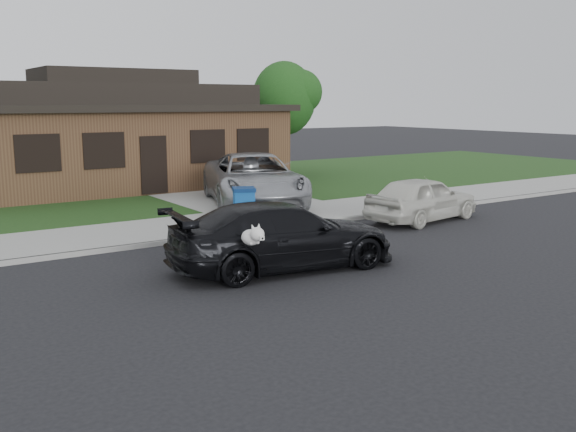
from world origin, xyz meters
TOP-DOWN VIEW (x-y plane):
  - ground at (0.00, 0.00)m, footprint 120.00×120.00m
  - sidewalk at (0.00, 5.00)m, footprint 60.00×3.00m
  - curb at (0.00, 3.50)m, footprint 60.00×0.12m
  - lawn at (0.00, 13.00)m, footprint 60.00×13.00m
  - driveway at (6.00, 10.00)m, footprint 4.50×13.00m
  - sedan at (2.39, -0.05)m, footprint 5.11×2.63m
  - minivan at (5.87, 7.01)m, footprint 4.71×6.64m
  - white_compact at (8.86, 2.29)m, footprint 4.14×2.16m
  - recycling_bin at (3.97, 4.34)m, footprint 0.80×0.80m
  - house at (4.00, 15.00)m, footprint 12.60×8.60m
  - tree_1 at (12.14, 14.40)m, footprint 3.15×3.00m

SIDE VIEW (x-z plane):
  - ground at x=0.00m, z-range 0.00..0.00m
  - sidewalk at x=0.00m, z-range 0.00..0.12m
  - curb at x=0.00m, z-range 0.00..0.12m
  - lawn at x=0.00m, z-range 0.00..0.13m
  - driveway at x=6.00m, z-range 0.00..0.14m
  - recycling_bin at x=3.97m, z-range 0.13..1.14m
  - white_compact at x=8.86m, z-range 0.00..1.34m
  - sedan at x=2.39m, z-range 0.00..1.42m
  - minivan at x=5.87m, z-range 0.14..1.82m
  - house at x=4.00m, z-range -0.19..4.46m
  - tree_1 at x=12.14m, z-range 1.09..6.34m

